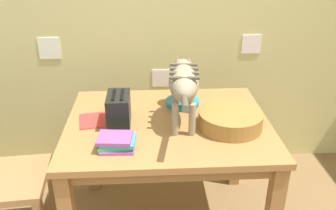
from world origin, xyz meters
TOP-DOWN VIEW (x-y plane):
  - wall_rear at (-0.00, 2.14)m, footprint 5.09×0.11m
  - dining_table at (0.02, 1.36)m, footprint 1.12×0.88m
  - cat at (0.10, 1.37)m, footprint 0.19×0.69m
  - saucer_bowl at (0.12, 1.57)m, footprint 0.20×0.20m
  - coffee_mug at (0.12, 1.57)m, footprint 0.14×0.09m
  - magazine at (-0.33, 1.40)m, footprint 0.30×0.23m
  - book_stack at (-0.24, 1.10)m, footprint 0.19×0.15m
  - wicker_basket at (0.35, 1.28)m, footprint 0.34×0.34m
  - toaster at (-0.25, 1.35)m, footprint 0.12×0.20m

SIDE VIEW (x-z plane):
  - dining_table at x=0.02m, z-range 0.28..1.01m
  - magazine at x=-0.33m, z-range 0.74..0.74m
  - saucer_bowl at x=0.12m, z-range 0.74..0.77m
  - book_stack at x=-0.24m, z-range 0.74..0.80m
  - wicker_basket at x=0.35m, z-range 0.74..0.83m
  - coffee_mug at x=0.12m, z-range 0.77..0.85m
  - toaster at x=-0.25m, z-range 0.74..0.91m
  - cat at x=0.10m, z-range 0.81..1.12m
  - wall_rear at x=0.00m, z-range 0.00..2.50m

